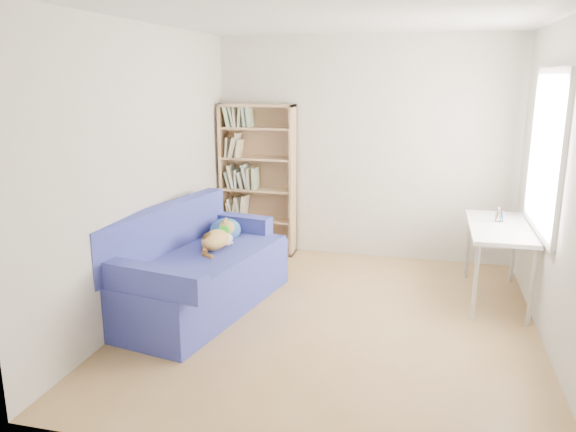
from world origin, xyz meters
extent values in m
plane|color=olive|center=(0.00, 0.00, 0.00)|extent=(4.00, 4.00, 0.00)
cube|color=silver|center=(0.00, 2.00, 1.30)|extent=(3.50, 0.04, 2.60)
cube|color=silver|center=(0.00, -2.00, 1.30)|extent=(3.50, 0.04, 2.60)
cube|color=silver|center=(-1.75, 0.00, 1.30)|extent=(0.04, 4.00, 2.60)
cube|color=silver|center=(1.75, 0.00, 1.30)|extent=(0.04, 4.00, 2.60)
cube|color=white|center=(0.00, 0.00, 2.60)|extent=(3.50, 4.00, 0.04)
cube|color=white|center=(1.75, 0.60, 1.50)|extent=(0.01, 1.20, 1.30)
cube|color=navy|center=(-1.27, 0.01, 0.24)|extent=(1.26, 2.08, 0.49)
cube|color=navy|center=(-1.64, 0.01, 0.72)|extent=(0.53, 1.94, 0.48)
cube|color=navy|center=(-1.27, 0.89, 0.59)|extent=(0.93, 0.34, 0.22)
cube|color=navy|center=(-1.27, -0.88, 0.59)|extent=(0.93, 0.34, 0.22)
cube|color=navy|center=(-1.25, 0.01, 0.51)|extent=(1.22, 1.93, 0.05)
ellipsoid|color=#2B5A8C|center=(-1.23, 0.61, 0.61)|extent=(0.31, 0.34, 0.23)
ellipsoid|color=#9D5F12|center=(-1.18, 0.19, 0.62)|extent=(0.26, 0.44, 0.18)
ellipsoid|color=silver|center=(-1.12, 0.32, 0.60)|extent=(0.15, 0.19, 0.11)
ellipsoid|color=#36220E|center=(-1.21, 0.14, 0.66)|extent=(0.15, 0.22, 0.08)
sphere|color=#9D5F12|center=(-1.16, 0.50, 0.66)|extent=(0.15, 0.15, 0.15)
cone|color=#9D5F12|center=(-1.18, 0.54, 0.74)|extent=(0.06, 0.07, 0.08)
cone|color=#9D5F12|center=(-1.18, 0.47, 0.74)|extent=(0.06, 0.07, 0.08)
cylinder|color=#34D62A|center=(-1.17, 0.43, 0.64)|extent=(0.12, 0.05, 0.12)
cylinder|color=#36220E|center=(-1.20, -0.05, 0.59)|extent=(0.11, 0.17, 0.06)
cube|color=tan|center=(-1.69, 1.84, 0.91)|extent=(0.03, 0.28, 1.82)
cube|color=tan|center=(-0.82, 1.84, 0.91)|extent=(0.03, 0.28, 1.82)
cube|color=tan|center=(-1.25, 1.84, 1.80)|extent=(0.91, 0.28, 0.03)
cube|color=tan|center=(-1.25, 1.84, 0.01)|extent=(0.91, 0.28, 0.03)
cube|color=tan|center=(-1.25, 1.97, 0.91)|extent=(0.91, 0.02, 1.82)
cube|color=white|center=(1.45, 0.90, 0.73)|extent=(0.57, 1.24, 0.04)
cylinder|color=silver|center=(1.68, 1.47, 0.35)|extent=(0.04, 0.04, 0.71)
cylinder|color=silver|center=(1.68, 0.33, 0.35)|extent=(0.04, 0.04, 0.71)
cylinder|color=silver|center=(1.21, 1.47, 0.35)|extent=(0.04, 0.04, 0.71)
cylinder|color=silver|center=(1.21, 0.33, 0.35)|extent=(0.04, 0.04, 0.71)
cylinder|color=white|center=(1.46, 1.06, 0.79)|extent=(0.08, 0.08, 0.09)
camera|label=1|loc=(0.73, -4.61, 2.14)|focal=35.00mm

